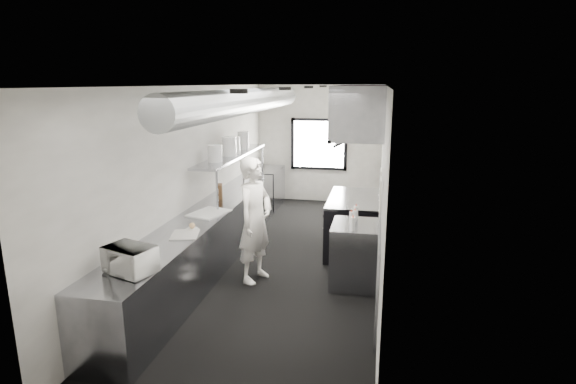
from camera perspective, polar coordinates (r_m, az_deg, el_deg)
The scene contains 35 objects.
floor at distance 7.64m, azimuth -0.30°, elevation -8.41°, with size 3.00×8.00×0.01m, color black.
ceiling at distance 7.09m, azimuth -0.32°, elevation 13.08°, with size 3.00×8.00×0.01m, color silver.
wall_back at distance 11.14m, azimuth 3.87°, elevation 5.95°, with size 3.00×0.02×2.80m, color silver.
wall_front at distance 3.58m, azimuth -13.56°, elevation -10.74°, with size 3.00×0.02×2.80m, color silver.
wall_left at distance 7.68m, azimuth -11.35°, elevation 2.33°, with size 0.02×8.00×2.80m, color silver.
wall_right at distance 7.10m, azimuth 11.64°, elevation 1.41°, with size 0.02×8.00×2.80m, color silver.
wall_cladding at distance 7.60m, azimuth 11.19°, elevation -4.40°, with size 0.03×5.50×1.10m, color gray.
hvac_duct at distance 7.66m, azimuth -4.94°, elevation 11.18°, with size 0.40×0.40×6.40m, color #919599.
service_window at distance 11.10m, azimuth 3.84°, elevation 5.93°, with size 1.36×0.05×1.25m.
exhaust_hood at distance 7.67m, azimuth 8.94°, elevation 9.88°, with size 0.81×2.20×0.88m.
prep_counter at distance 7.35m, azimuth -9.97°, elevation -5.80°, with size 0.70×6.00×0.90m, color gray.
pass_shelf at distance 8.47m, azimuth -6.87°, elevation 4.45°, with size 0.45×3.00×0.68m.
range at distance 8.02m, azimuth 8.02°, elevation -3.93°, with size 0.88×1.60×0.94m.
bottle_station at distance 6.70m, azimuth 8.24°, elevation -7.66°, with size 0.65×0.80×0.90m, color gray.
far_work_table at distance 10.74m, azimuth -2.87°, elevation 0.54°, with size 0.70×1.20×0.90m, color gray.
notice_sheet_a at distance 5.88m, azimuth 11.44°, elevation 0.95°, with size 0.02×0.28×0.38m, color white.
notice_sheet_b at distance 5.55m, azimuth 11.41°, elevation -0.32°, with size 0.02×0.28×0.38m, color white.
line_cook at distance 6.64m, azimuth -4.11°, elevation -3.50°, with size 0.67×0.44×1.83m, color white.
microwave at distance 5.12m, azimuth -19.07°, elevation -7.93°, with size 0.48×0.36×0.29m, color white.
deli_tub_a at distance 5.50m, azimuth -19.07°, elevation -7.47°, with size 0.14×0.14×0.10m, color silver.
deli_tub_b at distance 5.63m, azimuth -18.99°, elevation -7.05°, with size 0.13×0.13×0.09m, color silver.
newspaper at distance 6.19m, azimuth -12.69°, elevation -5.17°, with size 0.34×0.43×0.01m, color silver.
small_plate at distance 6.39m, azimuth -11.80°, elevation -4.52°, with size 0.16×0.16×0.01m, color silver.
pastry at distance 6.37m, azimuth -11.82°, elevation -4.11°, with size 0.08×0.08×0.08m, color #DCAD73.
cutting_board at distance 7.10m, azimuth -9.79°, elevation -2.58°, with size 0.45×0.61×0.02m, color silver.
knife_block at distance 7.98m, azimuth -8.52°, elevation 0.08°, with size 0.10×0.22×0.24m, color #52391D.
plate_stack_a at distance 7.67m, azimuth -9.07°, elevation 4.76°, with size 0.24×0.24×0.28m, color silver.
plate_stack_b at distance 8.28m, azimuth -7.32°, elevation 5.66°, with size 0.26×0.26×0.34m, color silver.
plate_stack_c at distance 8.56m, azimuth -6.70°, elevation 5.82°, with size 0.22×0.22×0.31m, color silver.
plate_stack_d at distance 9.08m, azimuth -5.56°, elevation 6.41°, with size 0.23×0.23×0.35m, color silver.
squeeze_bottle_a at distance 6.25m, azimuth 8.06°, elevation -3.94°, with size 0.06×0.06×0.18m, color silver.
squeeze_bottle_b at distance 6.34m, azimuth 8.04°, elevation -3.79°, with size 0.05×0.05×0.16m, color silver.
squeeze_bottle_c at distance 6.54m, azimuth 7.87°, elevation -3.18°, with size 0.06×0.06×0.17m, color silver.
squeeze_bottle_d at distance 6.64m, azimuth 8.30°, elevation -2.96°, with size 0.06×0.06×0.17m, color silver.
squeeze_bottle_e at distance 6.76m, azimuth 8.43°, elevation -2.54°, with size 0.07×0.07×0.20m, color silver.
Camera 1 is at (1.43, -6.95, 2.84)m, focal length 28.63 mm.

